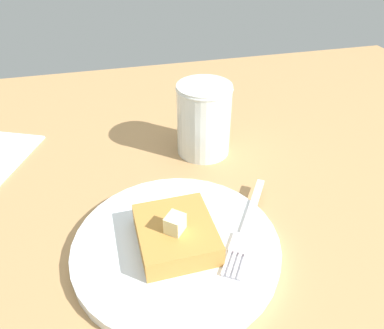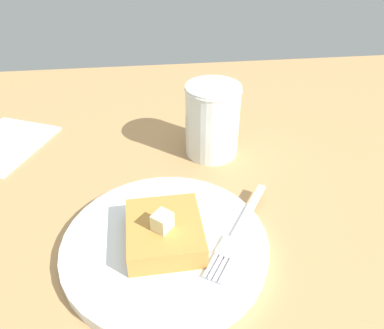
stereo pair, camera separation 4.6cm
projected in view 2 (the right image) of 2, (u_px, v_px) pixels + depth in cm
name	position (u px, v px, depth cm)	size (l,w,h in cm)	color
table_surface	(257.00, 243.00, 43.77)	(108.64, 108.64, 2.97)	#AB8150
plate	(165.00, 244.00, 40.70)	(22.35, 22.35, 1.37)	white
toast_slice_center	(165.00, 232.00, 39.62)	(8.82, 7.88, 2.54)	#B77F39
butter_pat_primary	(162.00, 221.00, 37.78)	(1.87, 1.68, 1.87)	beige
fork	(237.00, 233.00, 40.96)	(14.20, 9.91, 0.36)	silver
syrup_jar	(212.00, 124.00, 54.02)	(7.96, 7.96, 10.65)	#341A08
napkin	(3.00, 145.00, 58.06)	(14.29, 11.56, 0.30)	white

